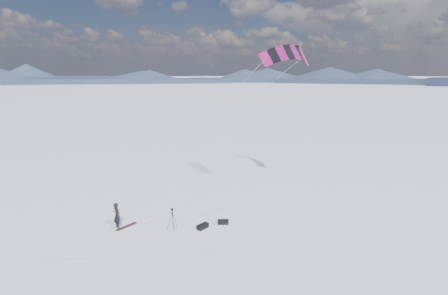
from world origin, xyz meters
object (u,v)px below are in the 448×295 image
snowkiter (118,228)px  gear_bag_a (203,226)px  snowboard (126,226)px  tripod (172,216)px  gear_bag_b (223,222)px

snowkiter → gear_bag_a: (5.08, -2.38, 0.16)m
snowboard → gear_bag_a: bearing=-53.4°
gear_bag_a → snowkiter: bearing=129.5°
snowboard → tripod: tripod is taller
tripod → gear_bag_a: tripod is taller
snowboard → gear_bag_b: gear_bag_b is taller
snowkiter → tripod: tripod is taller
snowboard → tripod: size_ratio=1.02×
snowboard → gear_bag_b: (6.06, -2.28, 0.13)m
tripod → gear_bag_b: size_ratio=1.82×
snowboard → tripod: 3.34m
snowkiter → gear_bag_b: snowkiter is taller
gear_bag_b → tripod: bearing=-165.7°
snowboard → gear_bag_b: bearing=-46.9°
tripod → gear_bag_a: bearing=-45.9°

